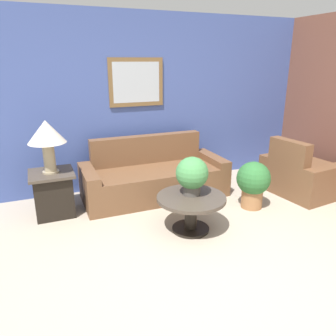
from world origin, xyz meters
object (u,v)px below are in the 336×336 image
object	(u,v)px
armchair	(303,175)
potted_plant_floor	(253,182)
table_lamp	(47,135)
side_table	(53,193)
potted_plant_on_table	(192,174)
coffee_table	(191,206)
couch_main	(154,178)

from	to	relation	value
armchair	potted_plant_floor	bearing A→B (deg)	92.46
table_lamp	side_table	bearing A→B (deg)	0.00
armchair	potted_plant_on_table	size ratio (longest dim) A/B	2.44
potted_plant_on_table	table_lamp	bearing A→B (deg)	145.95
coffee_table	table_lamp	xyz separation A→B (m)	(-1.45, 1.06, 0.74)
side_table	table_lamp	world-z (taller)	table_lamp
side_table	potted_plant_floor	xyz separation A→B (m)	(2.50, -0.80, 0.07)
couch_main	armchair	world-z (taller)	same
couch_main	table_lamp	world-z (taller)	table_lamp
coffee_table	table_lamp	size ratio (longest dim) A/B	1.21
coffee_table	potted_plant_on_table	size ratio (longest dim) A/B	1.78
table_lamp	potted_plant_floor	size ratio (longest dim) A/B	1.02
coffee_table	side_table	world-z (taller)	side_table
armchair	coffee_table	size ratio (longest dim) A/B	1.37
table_lamp	potted_plant_on_table	world-z (taller)	table_lamp
coffee_table	potted_plant_floor	size ratio (longest dim) A/B	1.24
coffee_table	side_table	bearing A→B (deg)	143.85
table_lamp	potted_plant_on_table	size ratio (longest dim) A/B	1.47
side_table	armchair	bearing A→B (deg)	-10.32
potted_plant_on_table	potted_plant_floor	bearing A→B (deg)	10.92
potted_plant_floor	potted_plant_on_table	bearing A→B (deg)	-169.08
armchair	potted_plant_on_table	bearing A→B (deg)	93.49
potted_plant_on_table	potted_plant_floor	world-z (taller)	potted_plant_on_table
potted_plant_on_table	couch_main	bearing A→B (deg)	93.65
armchair	table_lamp	world-z (taller)	table_lamp
side_table	potted_plant_on_table	distance (m)	1.83
coffee_table	side_table	xyz separation A→B (m)	(-1.45, 1.06, -0.02)
armchair	table_lamp	distance (m)	3.68
coffee_table	table_lamp	bearing A→B (deg)	143.85
table_lamp	coffee_table	bearing A→B (deg)	-36.15
armchair	table_lamp	bearing A→B (deg)	73.29
table_lamp	potted_plant_on_table	distance (m)	1.83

